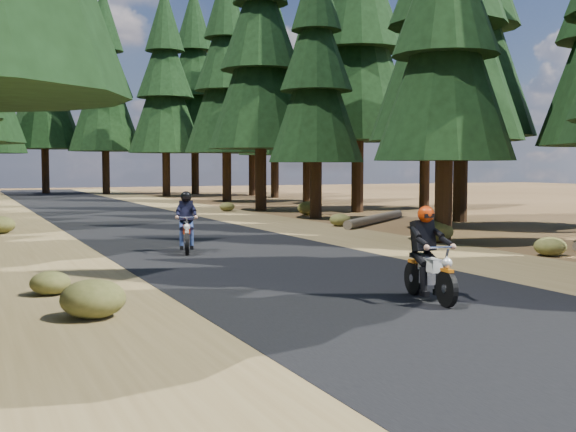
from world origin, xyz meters
The scene contains 9 objects.
ground centered at (0.00, 0.00, 0.00)m, with size 120.00×120.00×0.00m, color #4E371B.
road centered at (0.00, 5.00, 0.01)m, with size 6.00×100.00×0.01m, color black.
shoulder_l centered at (-4.60, 5.00, 0.00)m, with size 3.20×100.00×0.01m, color brown.
shoulder_r centered at (4.60, 5.00, 0.00)m, with size 3.20×100.00×0.01m, color brown.
pine_forest centered at (-0.02, 21.05, 7.89)m, with size 34.59×55.08×16.32m.
log_near centered at (7.91, 11.02, 0.16)m, with size 0.32×0.32×6.20m, color #4C4233.
understory_shrubs centered at (1.20, 7.22, 0.28)m, with size 16.27×29.25×0.68m.
rider_lead centered at (0.59, -2.53, 0.50)m, with size 0.72×1.71×1.48m.
rider_follow centered at (-1.06, 5.12, 0.50)m, with size 0.93×1.74×1.49m.
Camera 1 is at (-6.06, -11.75, 2.12)m, focal length 45.00 mm.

